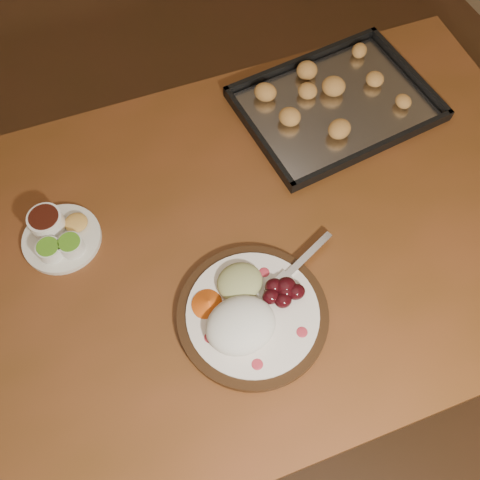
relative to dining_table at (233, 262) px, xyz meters
name	(u,v)px	position (x,y,z in m)	size (l,w,h in m)	color
ground	(144,360)	(-0.29, 0.08, -0.65)	(4.00, 4.00, 0.00)	#512E1B
dining_table	(233,262)	(0.00, 0.00, 0.00)	(1.56, 1.00, 0.75)	brown
dinner_plate	(249,313)	(-0.04, -0.16, 0.12)	(0.36, 0.29, 0.07)	black
condiment_saucer	(58,235)	(-0.32, 0.15, 0.12)	(0.16, 0.16, 0.05)	silver
baking_tray	(336,104)	(0.37, 0.23, 0.11)	(0.46, 0.35, 0.05)	black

